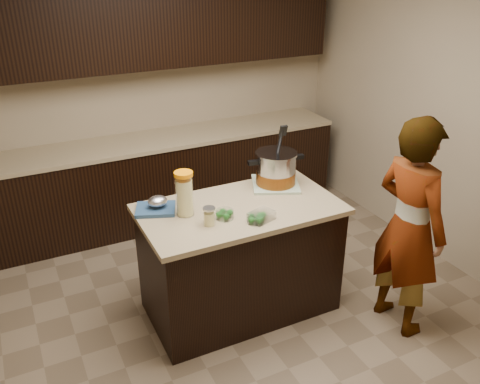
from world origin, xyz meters
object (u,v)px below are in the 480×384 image
object	(u,v)px
island	(240,259)
stock_pot	(276,170)
person	(409,227)
lemonade_pitcher	(184,195)

from	to	relation	value
island	stock_pot	xyz separation A→B (m)	(0.42, 0.21, 0.58)
island	person	bearing A→B (deg)	-33.79
lemonade_pitcher	stock_pot	bearing A→B (deg)	10.01
stock_pot	person	world-z (taller)	person
stock_pot	person	size ratio (longest dim) A/B	0.29
island	stock_pot	world-z (taller)	stock_pot
stock_pot	lemonade_pitcher	distance (m)	0.83
island	stock_pot	distance (m)	0.74
lemonade_pitcher	person	size ratio (longest dim) A/B	0.19
island	stock_pot	size ratio (longest dim) A/B	3.12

